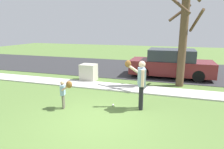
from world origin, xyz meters
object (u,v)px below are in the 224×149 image
(person_child, at_px, (64,90))
(parked_suv_maroon, at_px, (171,64))
(utility_cabinet, at_px, (89,72))
(street_tree_near, at_px, (184,33))
(baseball, at_px, (113,105))
(person_adult, at_px, (140,80))

(person_child, bearing_deg, parked_suv_maroon, 43.90)
(utility_cabinet, xyz_separation_m, street_tree_near, (4.80, 0.39, 2.15))
(baseball, distance_m, parked_suv_maroon, 5.76)
(person_adult, relative_size, parked_suv_maroon, 0.37)
(utility_cabinet, bearing_deg, baseball, -52.75)
(person_child, bearing_deg, street_tree_near, 30.71)
(person_adult, relative_size, street_tree_near, 0.36)
(baseball, distance_m, street_tree_near, 4.99)
(person_adult, height_order, parked_suv_maroon, person_adult)
(person_child, relative_size, street_tree_near, 0.22)
(street_tree_near, bearing_deg, utility_cabinet, -175.31)
(street_tree_near, bearing_deg, person_adult, -112.17)
(utility_cabinet, height_order, parked_suv_maroon, parked_suv_maroon)
(baseball, bearing_deg, person_adult, 2.50)
(parked_suv_maroon, bearing_deg, person_adult, 80.17)
(person_child, relative_size, baseball, 14.49)
(baseball, relative_size, parked_suv_maroon, 0.02)
(person_adult, height_order, utility_cabinet, person_adult)
(person_adult, xyz_separation_m, parked_suv_maroon, (0.92, 5.33, -0.28))
(person_child, bearing_deg, person_adult, 1.15)
(person_adult, xyz_separation_m, street_tree_near, (1.43, 3.50, 1.53))
(person_adult, distance_m, person_child, 2.70)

